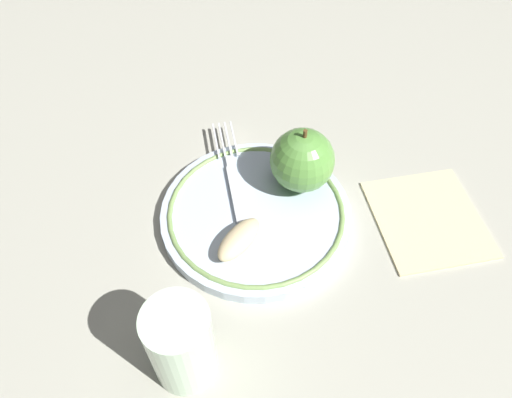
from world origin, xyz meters
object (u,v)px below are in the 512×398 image
at_px(apple_red_whole, 302,160).
at_px(drinking_glass, 181,344).
at_px(apple_slice_front, 239,239).
at_px(fork, 232,175).
at_px(plate, 256,214).
at_px(napkin_folded, 427,215).

distance_m(apple_red_whole, drinking_glass, 0.25).
relative_size(apple_slice_front, fork, 0.36).
height_order(fork, drinking_glass, drinking_glass).
xyz_separation_m(plate, apple_red_whole, (-0.04, 0.06, 0.05)).
height_order(plate, drinking_glass, drinking_glass).
bearing_deg(drinking_glass, apple_red_whole, 146.33).
height_order(apple_red_whole, apple_slice_front, apple_red_whole).
distance_m(plate, apple_red_whole, 0.08).
bearing_deg(apple_red_whole, drinking_glass, -33.67).
xyz_separation_m(plate, napkin_folded, (0.01, 0.20, -0.01)).
bearing_deg(fork, apple_slice_front, 175.53).
relative_size(drinking_glass, napkin_folded, 0.75).
relative_size(plate, fork, 1.25).
relative_size(plate, apple_red_whole, 2.63).
xyz_separation_m(apple_slice_front, drinking_glass, (0.12, -0.06, 0.02)).
bearing_deg(apple_slice_front, fork, 42.01).
xyz_separation_m(plate, drinking_glass, (0.17, -0.08, 0.04)).
distance_m(drinking_glass, napkin_folded, 0.33).
bearing_deg(apple_red_whole, napkin_folded, 70.39).
bearing_deg(apple_slice_front, plate, 15.20).
height_order(fork, napkin_folded, fork).
bearing_deg(napkin_folded, fork, -106.70).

